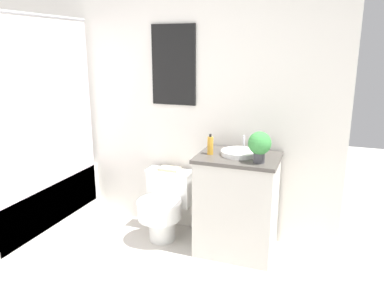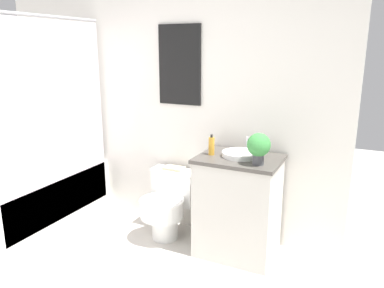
% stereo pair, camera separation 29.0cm
% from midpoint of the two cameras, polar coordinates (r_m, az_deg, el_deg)
% --- Properties ---
extents(wall_back, '(3.53, 0.07, 2.50)m').
position_cam_midpoint_polar(wall_back, '(3.60, -2.75, 7.07)').
color(wall_back, white).
rests_on(wall_back, ground_plane).
extents(shower_area, '(0.63, 1.36, 1.98)m').
position_cam_midpoint_polar(shower_area, '(3.85, -20.29, -7.76)').
color(shower_area, white).
rests_on(shower_area, ground_plane).
extents(toilet, '(0.43, 0.52, 0.61)m').
position_cam_midpoint_polar(toilet, '(3.49, -1.38, -9.13)').
color(toilet, white).
rests_on(toilet, ground_plane).
extents(vanity, '(0.67, 0.51, 0.86)m').
position_cam_midpoint_polar(vanity, '(3.21, 9.60, -9.36)').
color(vanity, beige).
rests_on(vanity, ground_plane).
extents(sink, '(0.30, 0.33, 0.13)m').
position_cam_midpoint_polar(sink, '(3.08, 10.07, -1.55)').
color(sink, white).
rests_on(sink, vanity).
extents(soap_bottle, '(0.05, 0.05, 0.17)m').
position_cam_midpoint_polar(soap_bottle, '(3.08, 5.68, -0.32)').
color(soap_bottle, gold).
rests_on(soap_bottle, vanity).
extents(potted_plant, '(0.18, 0.18, 0.24)m').
position_cam_midpoint_polar(potted_plant, '(2.87, 13.00, -0.38)').
color(potted_plant, '#4C4C51').
rests_on(potted_plant, vanity).
extents(book_on_tank, '(0.19, 0.12, 0.02)m').
position_cam_midpoint_polar(book_on_tank, '(3.50, -0.38, -3.76)').
color(book_on_tank, beige).
rests_on(book_on_tank, toilet).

